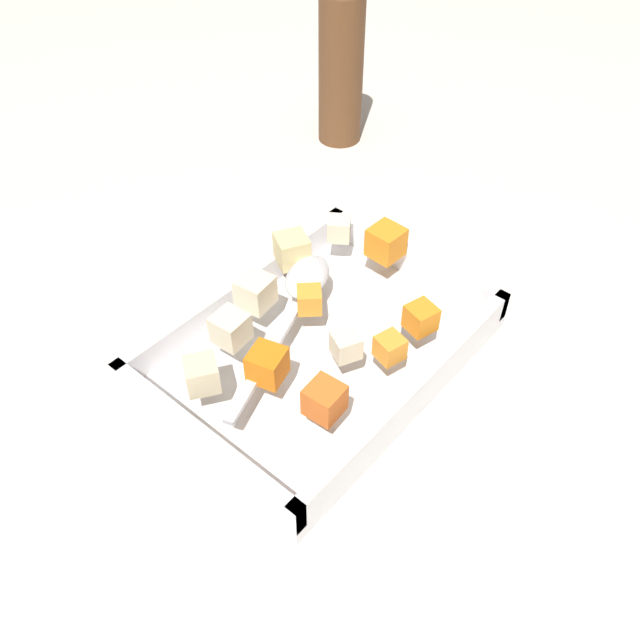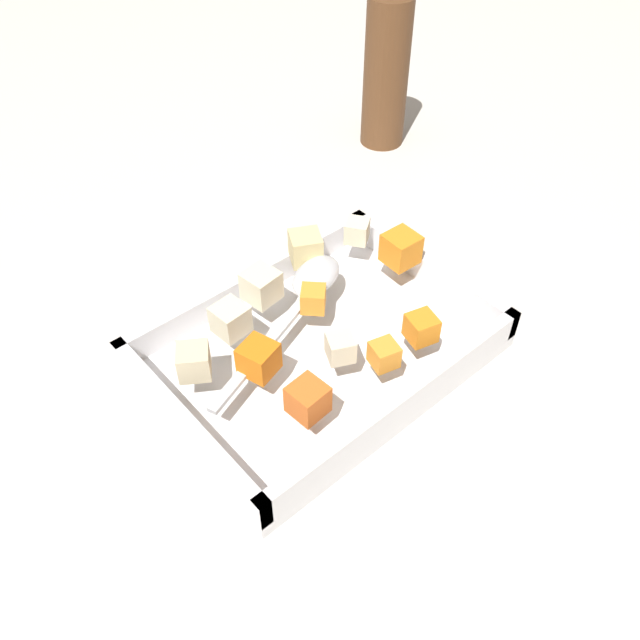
{
  "view_description": "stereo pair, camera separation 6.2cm",
  "coord_description": "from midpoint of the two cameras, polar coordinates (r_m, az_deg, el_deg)",
  "views": [
    {
      "loc": [
        -0.35,
        -0.3,
        0.5
      ],
      "look_at": [
        -0.01,
        -0.01,
        0.06
      ],
      "focal_mm": 37.08,
      "sensor_mm": 36.0,
      "label": 1
    },
    {
      "loc": [
        -0.31,
        -0.34,
        0.5
      ],
      "look_at": [
        -0.01,
        -0.01,
        0.06
      ],
      "focal_mm": 37.08,
      "sensor_mm": 36.0,
      "label": 2
    }
  ],
  "objects": [
    {
      "name": "ground_plane",
      "position": [
        0.68,
        -2.55,
        -2.53
      ],
      "size": [
        4.0,
        4.0,
        0.0
      ],
      "primitive_type": "plane",
      "color": "beige"
    },
    {
      "name": "baking_dish",
      "position": [
        0.65,
        -2.73,
        -2.77
      ],
      "size": [
        0.32,
        0.23,
        0.05
      ],
      "color": "silver",
      "rests_on": "ground_plane"
    },
    {
      "name": "carrot_chunk_corner_nw",
      "position": [
        0.7,
        3.18,
        6.61
      ],
      "size": [
        0.03,
        0.03,
        0.03
      ],
      "primitive_type": "cube",
      "rotation": [
        0.0,
        0.0,
        4.67
      ],
      "color": "orange",
      "rests_on": "baking_dish"
    },
    {
      "name": "carrot_chunk_corner_ne",
      "position": [
        0.64,
        -3.41,
        1.86
      ],
      "size": [
        0.03,
        0.03,
        0.02
      ],
      "primitive_type": "cube",
      "rotation": [
        0.0,
        0.0,
        5.48
      ],
      "color": "orange",
      "rests_on": "baking_dish"
    },
    {
      "name": "carrot_chunk_far_left",
      "position": [
        0.6,
        3.08,
        -2.56
      ],
      "size": [
        0.03,
        0.03,
        0.02
      ],
      "primitive_type": "cube",
      "rotation": [
        0.0,
        0.0,
        1.31
      ],
      "color": "orange",
      "rests_on": "baking_dish"
    },
    {
      "name": "carrot_chunk_mid_right",
      "position": [
        0.58,
        -7.65,
        -4.01
      ],
      "size": [
        0.04,
        0.04,
        0.03
      ],
      "primitive_type": "cube",
      "rotation": [
        0.0,
        0.0,
        1.86
      ],
      "color": "orange",
      "rests_on": "baking_dish"
    },
    {
      "name": "carrot_chunk_mid_left",
      "position": [
        0.62,
        5.89,
        0.04
      ],
      "size": [
        0.03,
        0.03,
        0.03
      ],
      "primitive_type": "cube",
      "rotation": [
        0.0,
        0.0,
        2.87
      ],
      "color": "orange",
      "rests_on": "baking_dish"
    },
    {
      "name": "carrot_chunk_rim_edge",
      "position": [
        0.55,
        -2.85,
        -7.08
      ],
      "size": [
        0.03,
        0.03,
        0.03
      ],
      "primitive_type": "cube",
      "rotation": [
        0.0,
        0.0,
        3.22
      ],
      "color": "orange",
      "rests_on": "baking_dish"
    },
    {
      "name": "potato_chunk_heap_side",
      "position": [
        0.6,
        -0.72,
        -2.34
      ],
      "size": [
        0.03,
        0.03,
        0.02
      ],
      "primitive_type": "cube",
      "rotation": [
        0.0,
        0.0,
        4.26
      ],
      "color": "beige",
      "rests_on": "baking_dish"
    },
    {
      "name": "potato_chunk_near_right",
      "position": [
        0.65,
        -8.36,
        2.31
      ],
      "size": [
        0.04,
        0.04,
        0.03
      ],
      "primitive_type": "cube",
      "rotation": [
        0.0,
        0.0,
        0.13
      ],
      "color": "beige",
      "rests_on": "baking_dish"
    },
    {
      "name": "potato_chunk_near_spoon",
      "position": [
        0.7,
        -5.01,
        5.97
      ],
      "size": [
        0.04,
        0.04,
        0.03
      ],
      "primitive_type": "cube",
      "rotation": [
        0.0,
        0.0,
        2.64
      ],
      "color": "#E0CC89",
      "rests_on": "baking_dish"
    },
    {
      "name": "potato_chunk_under_handle",
      "position": [
        0.73,
        -0.81,
        7.79
      ],
      "size": [
        0.03,
        0.03,
        0.02
      ],
      "primitive_type": "cube",
      "rotation": [
        0.0,
        0.0,
        5.32
      ],
      "color": "beige",
      "rests_on": "baking_dish"
    },
    {
      "name": "potato_chunk_far_right",
      "position": [
        0.62,
        -10.6,
        -0.86
      ],
      "size": [
        0.03,
        0.03,
        0.03
      ],
      "primitive_type": "cube",
      "rotation": [
        0.0,
        0.0,
        4.8
      ],
      "color": "beige",
      "rests_on": "baking_dish"
    },
    {
      "name": "potato_chunk_heap_top",
      "position": [
        0.59,
        -13.21,
        -4.75
      ],
      "size": [
        0.04,
        0.04,
        0.03
      ],
      "primitive_type": "cube",
      "rotation": [
        0.0,
        0.0,
        2.56
      ],
      "color": "beige",
      "rests_on": "baking_dish"
    },
    {
      "name": "serving_spoon",
      "position": [
        0.66,
        -4.25,
        2.85
      ],
      "size": [
        0.22,
        0.1,
        0.02
      ],
      "rotation": [
        0.0,
        0.0,
        3.49
      ],
      "color": "silver",
      "rests_on": "baking_dish"
    },
    {
      "name": "pepper_mill",
      "position": [
        0.97,
        -0.15,
        20.75
      ],
      "size": [
        0.06,
        0.06,
        0.23
      ],
      "color": "brown",
      "rests_on": "ground_plane"
    }
  ]
}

